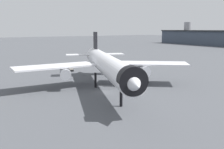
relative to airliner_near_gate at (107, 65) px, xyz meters
The scene contains 3 objects.
ground 7.67m from the airliner_near_gate, 35.74° to the right, with size 900.00×900.00×0.00m, color #4C4F54.
airliner_near_gate is the anchor object (origin of this frame).
baggage_tug_wing 32.54m from the airliner_near_gate, behind, with size 3.58×2.95×1.85m.
Camera 1 is at (50.24, -34.48, 15.98)m, focal length 39.34 mm.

